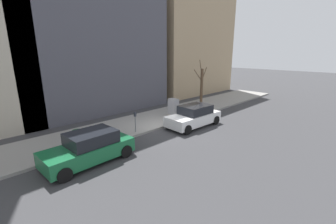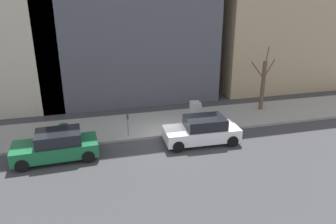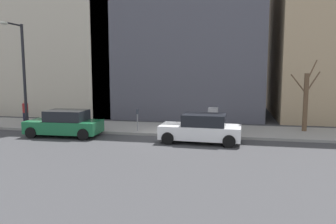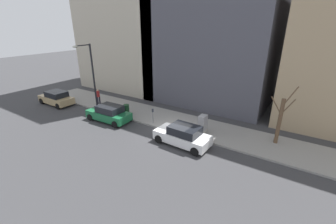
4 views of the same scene
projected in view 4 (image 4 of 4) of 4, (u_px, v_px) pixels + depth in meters
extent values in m
plane|color=#38383A|center=(172.00, 133.00, 18.66)|extent=(120.00, 120.00, 0.00)
cube|color=gray|center=(184.00, 124.00, 20.19)|extent=(4.00, 36.00, 0.15)
cube|color=white|center=(182.00, 137.00, 16.74)|extent=(1.94, 4.26, 0.70)
cube|color=black|center=(185.00, 130.00, 16.39)|extent=(1.67, 2.25, 0.60)
cylinder|color=black|center=(159.00, 139.00, 17.01)|extent=(0.24, 0.65, 0.64)
cylinder|color=black|center=(171.00, 131.00, 18.31)|extent=(0.24, 0.65, 0.64)
cylinder|color=black|center=(195.00, 152.00, 15.36)|extent=(0.24, 0.65, 0.64)
cylinder|color=black|center=(206.00, 142.00, 16.65)|extent=(0.24, 0.65, 0.64)
cube|color=#196038|center=(109.00, 115.00, 20.78)|extent=(1.96, 4.27, 0.70)
cube|color=black|center=(110.00, 109.00, 20.44)|extent=(1.68, 2.26, 0.60)
cylinder|color=black|center=(90.00, 117.00, 20.93)|extent=(0.24, 0.65, 0.64)
cylinder|color=black|center=(104.00, 111.00, 22.29)|extent=(0.24, 0.65, 0.64)
cylinder|color=black|center=(115.00, 124.00, 19.46)|extent=(0.24, 0.65, 0.64)
cylinder|color=black|center=(128.00, 118.00, 20.81)|extent=(0.24, 0.65, 0.64)
cube|color=tan|center=(56.00, 99.00, 25.02)|extent=(1.82, 4.21, 0.70)
cube|color=black|center=(56.00, 94.00, 24.68)|extent=(1.61, 2.21, 0.60)
cylinder|color=black|center=(42.00, 101.00, 25.23)|extent=(0.22, 0.64, 0.64)
cylinder|color=black|center=(56.00, 97.00, 26.56)|extent=(0.22, 0.64, 0.64)
cylinder|color=black|center=(58.00, 106.00, 23.67)|extent=(0.22, 0.64, 0.64)
cylinder|color=black|center=(72.00, 102.00, 25.00)|extent=(0.22, 0.64, 0.64)
cylinder|color=slate|center=(153.00, 118.00, 19.95)|extent=(0.07, 0.07, 1.05)
cube|color=#2D333D|center=(153.00, 111.00, 19.70)|extent=(0.14, 0.10, 0.30)
cube|color=#A8A399|center=(202.00, 130.00, 18.53)|extent=(0.83, 0.61, 0.18)
cube|color=#939399|center=(203.00, 123.00, 18.27)|extent=(0.75, 0.55, 1.25)
cylinder|color=black|center=(94.00, 77.00, 22.82)|extent=(0.18, 0.18, 6.50)
cylinder|color=black|center=(83.00, 45.00, 21.03)|extent=(1.60, 0.10, 0.10)
ellipsoid|color=beige|center=(75.00, 47.00, 20.43)|extent=(0.56, 0.32, 0.20)
cylinder|color=brown|center=(279.00, 122.00, 16.20)|extent=(0.28, 0.28, 3.46)
cylinder|color=brown|center=(276.00, 106.00, 16.14)|extent=(0.39, 0.92, 1.21)
cylinder|color=brown|center=(288.00, 107.00, 15.57)|extent=(0.09, 0.77, 1.28)
cylinder|color=brown|center=(291.00, 96.00, 15.69)|extent=(0.92, 0.78, 1.42)
cylinder|color=#14381E|center=(126.00, 109.00, 22.15)|extent=(0.56, 0.56, 0.90)
cylinder|color=#1E1E2D|center=(100.00, 100.00, 24.84)|extent=(0.16, 0.16, 0.82)
cylinder|color=#1E1E2D|center=(98.00, 100.00, 24.69)|extent=(0.16, 0.16, 0.82)
cylinder|color=#A52323|center=(98.00, 94.00, 24.50)|extent=(0.36, 0.36, 0.62)
sphere|color=tan|center=(97.00, 90.00, 24.35)|extent=(0.22, 0.22, 0.22)
cube|color=#4C4C56|center=(221.00, 26.00, 25.48)|extent=(12.98, 12.98, 16.39)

